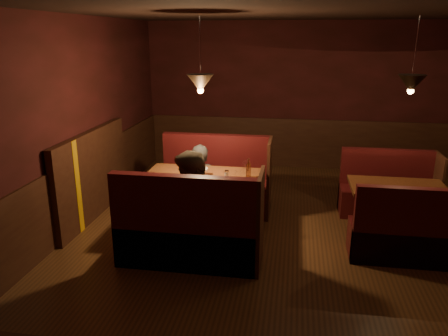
% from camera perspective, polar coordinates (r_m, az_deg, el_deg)
% --- Properties ---
extents(room, '(6.02, 7.02, 2.92)m').
position_cam_1_polar(room, '(5.62, 6.16, 0.59)').
color(room, '#432A17').
rests_on(room, ground).
extents(main_table, '(1.55, 0.94, 1.08)m').
position_cam_1_polar(main_table, '(5.89, -2.73, -2.75)').
color(main_table, '#522E19').
rests_on(main_table, ground).
extents(main_bench_far, '(1.70, 0.61, 1.16)m').
position_cam_1_polar(main_bench_far, '(6.79, -1.02, -2.44)').
color(main_bench_far, '#3A100C').
rests_on(main_bench_far, ground).
extents(main_bench_near, '(1.70, 0.61, 1.16)m').
position_cam_1_polar(main_bench_near, '(5.20, -4.51, -8.80)').
color(main_bench_near, '#3A100C').
rests_on(main_bench_near, ground).
extents(second_table, '(1.25, 0.80, 0.70)m').
position_cam_1_polar(second_table, '(6.31, 21.68, -3.78)').
color(second_table, '#522E19').
rests_on(second_table, ground).
extents(second_bench_far, '(1.38, 0.52, 0.99)m').
position_cam_1_polar(second_bench_far, '(7.07, 20.51, -3.25)').
color(second_bench_far, '#3A100C').
rests_on(second_bench_far, ground).
extents(second_bench_near, '(1.38, 0.52, 0.99)m').
position_cam_1_polar(second_bench_near, '(5.72, 23.23, -8.36)').
color(second_bench_near, '#3A100C').
rests_on(second_bench_near, ground).
extents(diner_a, '(0.55, 0.38, 1.45)m').
position_cam_1_polar(diner_a, '(6.48, -3.17, -0.12)').
color(diner_a, '#302F31').
rests_on(diner_a, ground).
extents(diner_b, '(1.01, 0.92, 1.68)m').
position_cam_1_polar(diner_b, '(5.18, -4.09, -3.25)').
color(diner_b, '#352B20').
rests_on(diner_b, ground).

